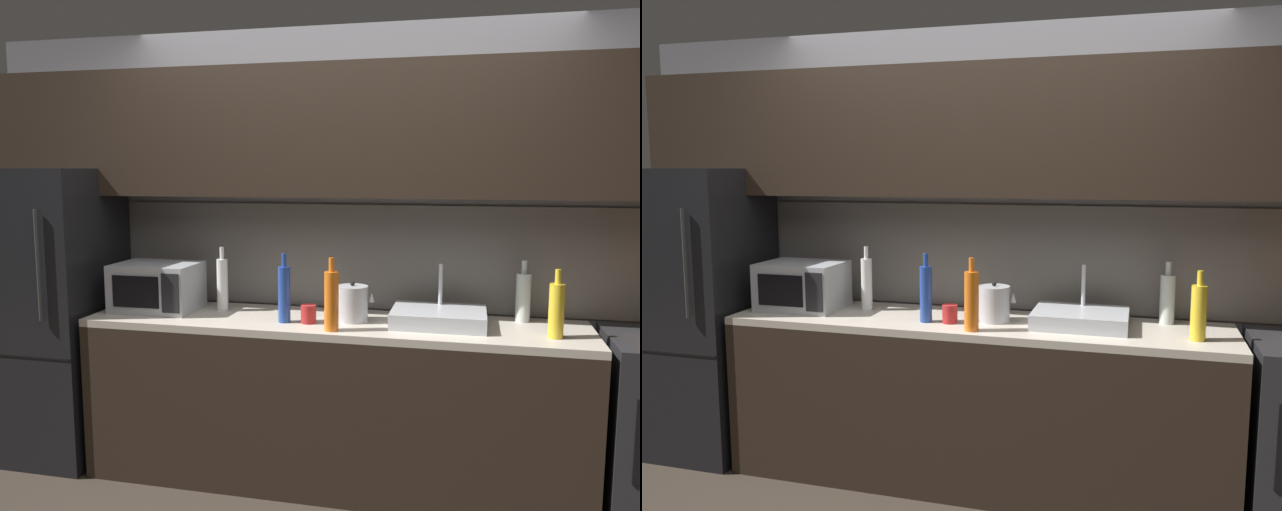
{
  "view_description": "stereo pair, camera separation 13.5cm",
  "coord_description": "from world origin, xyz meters",
  "views": [
    {
      "loc": [
        0.71,
        -2.35,
        1.7
      ],
      "look_at": [
        -0.07,
        0.9,
        1.25
      ],
      "focal_mm": 35.77,
      "sensor_mm": 36.0,
      "label": 1
    },
    {
      "loc": [
        0.84,
        -2.32,
        1.7
      ],
      "look_at": [
        -0.07,
        0.9,
        1.25
      ],
      "focal_mm": 35.77,
      "sensor_mm": 36.0,
      "label": 2
    }
  ],
  "objects": [
    {
      "name": "back_wall",
      "position": [
        0.0,
        1.2,
        1.55
      ],
      "size": [
        4.4,
        0.44,
        2.5
      ],
      "color": "slate",
      "rests_on": "ground"
    },
    {
      "name": "mug_red",
      "position": [
        -0.11,
        0.81,
        0.95
      ],
      "size": [
        0.08,
        0.08,
        0.1
      ],
      "primitive_type": "cylinder",
      "color": "#A82323",
      "rests_on": "counter_run"
    },
    {
      "name": "wine_bottle_orange",
      "position": [
        0.04,
        0.68,
        1.05
      ],
      "size": [
        0.07,
        0.07,
        0.37
      ],
      "color": "orange",
      "rests_on": "counter_run"
    },
    {
      "name": "wine_bottle_blue",
      "position": [
        -0.24,
        0.8,
        1.05
      ],
      "size": [
        0.07,
        0.07,
        0.37
      ],
      "color": "#234299",
      "rests_on": "counter_run"
    },
    {
      "name": "counter_run",
      "position": [
        0.0,
        0.9,
        0.45
      ],
      "size": [
        2.66,
        0.6,
        0.9
      ],
      "color": "black",
      "rests_on": "ground"
    },
    {
      "name": "wine_bottle_white",
      "position": [
        -0.66,
        0.99,
        1.05
      ],
      "size": [
        0.06,
        0.06,
        0.37
      ],
      "color": "silver",
      "rests_on": "counter_run"
    },
    {
      "name": "refrigerator",
      "position": [
        -1.71,
        0.9,
        0.85
      ],
      "size": [
        0.68,
        0.69,
        1.7
      ],
      "color": "black",
      "rests_on": "ground"
    },
    {
      "name": "sink_basin",
      "position": [
        0.56,
        0.93,
        0.94
      ],
      "size": [
        0.48,
        0.38,
        0.3
      ],
      "color": "#ADAFB5",
      "rests_on": "counter_run"
    },
    {
      "name": "wine_bottle_clear",
      "position": [
        0.99,
        1.11,
        1.03
      ],
      "size": [
        0.08,
        0.08,
        0.33
      ],
      "color": "silver",
      "rests_on": "counter_run"
    },
    {
      "name": "microwave",
      "position": [
        -1.03,
        0.92,
        1.04
      ],
      "size": [
        0.46,
        0.35,
        0.27
      ],
      "color": "#A8AAAF",
      "rests_on": "counter_run"
    },
    {
      "name": "wine_bottle_yellow",
      "position": [
        1.11,
        0.79,
        1.04
      ],
      "size": [
        0.07,
        0.07,
        0.33
      ],
      "color": "gold",
      "rests_on": "counter_run"
    },
    {
      "name": "kettle",
      "position": [
        0.11,
        0.91,
        1.0
      ],
      "size": [
        0.2,
        0.17,
        0.21
      ],
      "color": "#B7BABF",
      "rests_on": "counter_run"
    }
  ]
}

